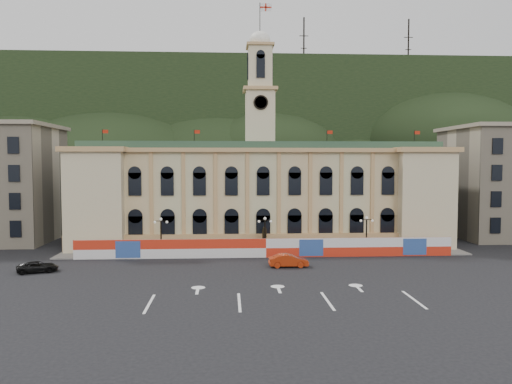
{
  "coord_description": "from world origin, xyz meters",
  "views": [
    {
      "loc": [
        -4.96,
        -50.06,
        12.56
      ],
      "look_at": [
        -1.16,
        18.0,
        8.49
      ],
      "focal_mm": 35.0,
      "sensor_mm": 36.0,
      "label": 1
    }
  ],
  "objects": [
    {
      "name": "statue",
      "position": [
        0.0,
        18.0,
        1.19
      ],
      "size": [
        1.4,
        1.4,
        3.72
      ],
      "color": "#595651",
      "rests_on": "ground"
    },
    {
      "name": "red_sedan",
      "position": [
        2.23,
        8.84,
        0.78
      ],
      "size": [
        1.96,
        4.86,
        1.57
      ],
      "primitive_type": "imported",
      "rotation": [
        0.0,
        0.0,
        1.6
      ],
      "color": "#A1280B",
      "rests_on": "ground"
    },
    {
      "name": "ground",
      "position": [
        0.0,
        0.0,
        0.0
      ],
      "size": [
        260.0,
        260.0,
        0.0
      ],
      "primitive_type": "plane",
      "color": "black",
      "rests_on": "ground"
    },
    {
      "name": "hill_ridge",
      "position": [
        0.03,
        121.99,
        19.48
      ],
      "size": [
        230.0,
        80.0,
        64.0
      ],
      "color": "black",
      "rests_on": "ground"
    },
    {
      "name": "lamp_left",
      "position": [
        -14.0,
        17.0,
        3.07
      ],
      "size": [
        1.96,
        0.44,
        5.15
      ],
      "color": "black",
      "rests_on": "ground"
    },
    {
      "name": "hoarding_fence",
      "position": [
        0.06,
        15.07,
        1.25
      ],
      "size": [
        50.0,
        0.44,
        2.5
      ],
      "color": "red",
      "rests_on": "ground"
    },
    {
      "name": "lamp_center",
      "position": [
        0.0,
        17.0,
        3.07
      ],
      "size": [
        1.96,
        0.44,
        5.15
      ],
      "color": "black",
      "rests_on": "ground"
    },
    {
      "name": "lane_markings",
      "position": [
        0.0,
        -5.0,
        0.0
      ],
      "size": [
        26.0,
        10.0,
        0.02
      ],
      "primitive_type": null,
      "color": "white",
      "rests_on": "ground"
    },
    {
      "name": "lamp_right",
      "position": [
        14.0,
        17.0,
        3.07
      ],
      "size": [
        1.96,
        0.44,
        5.15
      ],
      "color": "black",
      "rests_on": "ground"
    },
    {
      "name": "black_suv",
      "position": [
        -26.75,
        7.57,
        0.62
      ],
      "size": [
        4.77,
        5.7,
        1.24
      ],
      "primitive_type": "imported",
      "rotation": [
        0.0,
        0.0,
        1.9
      ],
      "color": "black",
      "rests_on": "ground"
    },
    {
      "name": "pavement",
      "position": [
        0.0,
        17.75,
        0.08
      ],
      "size": [
        56.0,
        5.5,
        0.16
      ],
      "primitive_type": "cube",
      "color": "slate",
      "rests_on": "ground"
    },
    {
      "name": "city_hall",
      "position": [
        0.0,
        27.63,
        7.85
      ],
      "size": [
        56.2,
        17.6,
        37.1
      ],
      "color": "#C5BE8E",
      "rests_on": "ground"
    }
  ]
}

